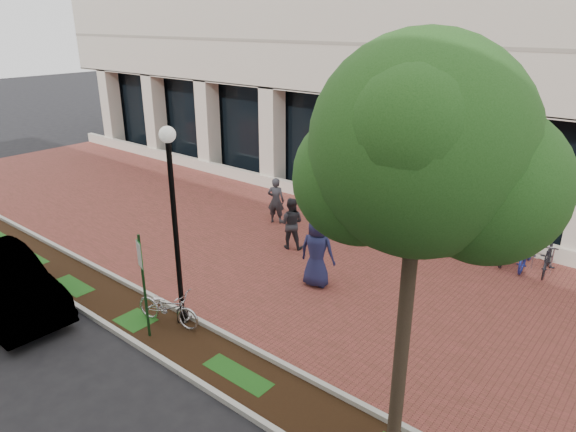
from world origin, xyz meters
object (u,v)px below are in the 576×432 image
Objects in this scene: street_tree at (424,161)px; locked_bicycle at (168,307)px; pedestrian_left at (276,201)px; sedan_near_curb at (0,282)px; lamppost at (174,218)px; parking_sign at (142,274)px; bike_rack_cluster at (498,245)px; pedestrian_right at (317,251)px; pedestrian_mid at (291,223)px.

street_tree is 7.64m from locked_bicycle.
pedestrian_left is 0.36× the size of sedan_near_curb.
sedan_near_curb is at bearing -147.45° from lamppost.
lamppost is at bearing 102.84° from parking_sign.
street_tree is at bearing -4.22° from lamppost.
locked_bicycle is 9.78m from bike_rack_cluster.
lamppost reaches higher than sedan_near_curb.
pedestrian_mid is at bearing -46.83° from pedestrian_right.
pedestrian_mid is 0.84× the size of pedestrian_right.
bike_rack_cluster is 0.76× the size of sedan_near_curb.
lamppost reaches higher than pedestrian_right.
parking_sign is 7.59m from pedestrian_left.
locked_bicycle is 0.87× the size of pedestrian_right.
sedan_near_curb is at bearing -168.29° from street_tree.
lamppost is 2.22m from locked_bicycle.
street_tree is (6.03, 0.47, 3.46)m from parking_sign.
street_tree reaches higher than sedan_near_curb.
parking_sign is at bearing -175.51° from street_tree.
parking_sign is at bearing -65.61° from sedan_near_curb.
street_tree is 10.88m from sedan_near_curb.
locked_bicycle is (-6.09, 0.16, -4.61)m from street_tree.
street_tree reaches higher than pedestrian_mid.
street_tree reaches higher than parking_sign.
pedestrian_right is at bearing 119.82° from pedestrian_left.
pedestrian_left is 7.37m from bike_rack_cluster.
sedan_near_curb is at bearing 106.92° from locked_bicycle.
locked_bicycle is at bearing 55.54° from pedestrian_right.
pedestrian_right is 0.57× the size of bike_rack_cluster.
locked_bicycle is 0.38× the size of sedan_near_curb.
pedestrian_left is at bearing 127.27° from parking_sign.
street_tree is 4.04× the size of pedestrian_mid.
pedestrian_mid reaches higher than sedan_near_curb.
pedestrian_left is 2.20m from pedestrian_mid.
pedestrian_mid reaches higher than pedestrian_left.
pedestrian_mid is at bearing -8.02° from locked_bicycle.
pedestrian_mid is at bearing -21.32° from sedan_near_curb.
street_tree is 4.05× the size of pedestrian_left.
lamppost is at bearing 86.89° from pedestrian_left.
pedestrian_right is at bearing 138.95° from street_tree.
pedestrian_left is 8.86m from sedan_near_curb.
pedestrian_right is 5.77m from bike_rack_cluster.
parking_sign is 0.38× the size of street_tree.
bike_rack_cluster is at bearing -136.51° from pedestrian_right.
pedestrian_left is (-8.36, 6.71, -4.23)m from street_tree.
parking_sign is 0.54× the size of lamppost.
parking_sign is 1.46× the size of locked_bicycle.
parking_sign is 4.70m from pedestrian_right.
pedestrian_right is (-4.52, 3.94, -4.07)m from street_tree.
lamppost is 1.03× the size of sedan_near_curb.
sedan_near_curb is (-9.79, -2.03, -4.31)m from street_tree.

